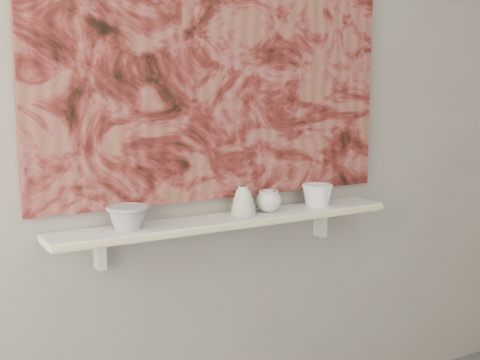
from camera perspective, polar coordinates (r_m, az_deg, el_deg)
wall_back at (r=2.60m, az=-2.08°, el=6.31°), size 3.60×0.00×3.60m
shelf at (r=2.57m, az=-1.03°, el=-3.50°), size 1.40×0.18×0.03m
shelf_stripe at (r=2.50m, az=-0.00°, el=-3.91°), size 1.40×0.01×0.02m
bracket_left at (r=2.46m, az=-11.87°, el=-6.09°), size 0.03×0.06×0.12m
bracket_right at (r=2.90m, az=6.86°, el=-3.61°), size 0.03×0.06×0.12m
painting at (r=2.58m, az=-1.95°, el=10.51°), size 1.50×0.02×1.10m
house_motif at (r=2.82m, az=6.31°, el=4.09°), size 0.09×0.00×0.08m
bowl_grey at (r=2.40m, az=-9.57°, el=-3.14°), size 0.18×0.18×0.09m
cup_cream at (r=2.65m, az=2.46°, el=-1.78°), size 0.12×0.12×0.09m
bell_vessel at (r=2.59m, az=0.28°, el=-1.77°), size 0.12×0.12×0.11m
bowl_white at (r=2.79m, az=6.61°, el=-1.28°), size 0.14×0.14×0.09m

